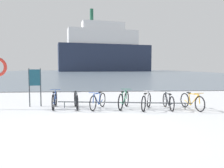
{
  "coord_description": "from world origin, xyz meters",
  "views": [
    {
      "loc": [
        0.22,
        -6.42,
        1.84
      ],
      "look_at": [
        1.11,
        6.4,
        0.85
      ],
      "focal_mm": 35.15,
      "sensor_mm": 36.0,
      "label": 1
    }
  ],
  "objects": [
    {
      "name": "ground",
      "position": [
        0.0,
        53.9,
        -0.04
      ],
      "size": [
        80.0,
        132.0,
        0.08
      ],
      "color": "white"
    },
    {
      "name": "bike_rack",
      "position": [
        1.4,
        3.08,
        0.27
      ],
      "size": [
        5.86,
        0.88,
        0.31
      ],
      "color": "#4C5156",
      "rests_on": "ground"
    },
    {
      "name": "info_sign",
      "position": [
        -2.65,
        3.93,
        1.19
      ],
      "size": [
        0.55,
        0.15,
        1.78
      ],
      "color": "#33383D",
      "rests_on": "ground"
    },
    {
      "name": "bicycle_6",
      "position": [
        4.34,
        2.74,
        0.35
      ],
      "size": [
        0.51,
        1.7,
        0.77
      ],
      "color": "black",
      "rests_on": "ground"
    },
    {
      "name": "bicycle_5",
      "position": [
        3.34,
        2.91,
        0.34
      ],
      "size": [
        0.46,
        1.68,
        0.75
      ],
      "color": "black",
      "rests_on": "ground"
    },
    {
      "name": "bicycle_2",
      "position": [
        0.27,
        3.16,
        0.35
      ],
      "size": [
        0.76,
        1.58,
        0.77
      ],
      "color": "black",
      "rests_on": "ground"
    },
    {
      "name": "bicycle_0",
      "position": [
        -1.66,
        3.38,
        0.37
      ],
      "size": [
        0.46,
        1.71,
        0.82
      ],
      "color": "black",
      "rests_on": "ground"
    },
    {
      "name": "bicycle_4",
      "position": [
        2.36,
        2.85,
        0.36
      ],
      "size": [
        0.79,
        1.52,
        0.79
      ],
      "color": "black",
      "rests_on": "ground"
    },
    {
      "name": "bicycle_1",
      "position": [
        -0.7,
        3.27,
        0.36
      ],
      "size": [
        0.48,
        1.73,
        0.81
      ],
      "color": "black",
      "rests_on": "ground"
    },
    {
      "name": "bicycle_3",
      "position": [
        1.41,
        3.17,
        0.38
      ],
      "size": [
        0.73,
        1.64,
        0.84
      ],
      "color": "black",
      "rests_on": "ground"
    },
    {
      "name": "ferry_ship",
      "position": [
        3.7,
        89.88,
        8.84
      ],
      "size": [
        41.06,
        16.69,
        26.37
      ],
      "color": "#232D47",
      "rests_on": "ground"
    }
  ]
}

